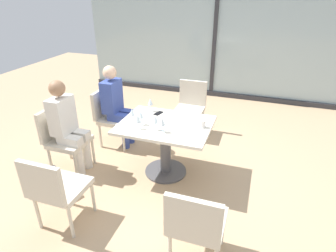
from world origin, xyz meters
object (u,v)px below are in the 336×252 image
chair_far_left (111,114)px  wine_glass_4 (138,119)px  wine_glass_1 (132,112)px  handbag_0 (56,182)px  chair_near_window (190,105)px  coffee_cup (202,124)px  cell_phone_on_table (158,113)px  chair_side_end (63,136)px  chair_front_right (196,223)px  wine_glass_2 (156,120)px  wine_glass_5 (162,122)px  wine_glass_3 (150,102)px  dining_table_main (165,137)px  wine_glass_0 (141,115)px  person_side_end (67,123)px  chair_front_left (55,188)px  person_far_left (116,103)px

chair_far_left → wine_glass_4: 1.15m
chair_far_left → wine_glass_1: bearing=-41.3°
handbag_0 → chair_near_window: bearing=84.5°
coffee_cup → cell_phone_on_table: bearing=162.2°
wine_glass_1 → chair_side_end: bearing=-164.7°
chair_front_right → cell_phone_on_table: (-0.91, 1.52, 0.24)m
wine_glass_4 → coffee_cup: size_ratio=2.06×
wine_glass_2 → wine_glass_5: size_ratio=1.00×
chair_side_end → wine_glass_5: (1.37, 0.11, 0.37)m
chair_near_window → wine_glass_4: (-0.27, -1.49, 0.37)m
wine_glass_1 → wine_glass_3: same height
chair_front_right → wine_glass_1: bearing=133.8°
dining_table_main → wine_glass_0: 0.45m
wine_glass_3 → wine_glass_5: bearing=-55.6°
wine_glass_3 → wine_glass_5: 0.65m
dining_table_main → chair_near_window: (0.00, 1.26, -0.04)m
wine_glass_4 → wine_glass_5: 0.30m
wine_glass_0 → person_side_end: bearing=-167.3°
chair_front_left → person_side_end: person_side_end is taller
dining_table_main → wine_glass_4: wine_glass_4 is taller
chair_front_left → chair_side_end: bearing=123.7°
wine_glass_1 → wine_glass_2: size_ratio=1.00×
wine_glass_5 → wine_glass_4: bearing=-177.1°
person_side_end → wine_glass_3: (0.89, 0.65, 0.16)m
chair_front_right → handbag_0: bearing=166.5°
chair_far_left → cell_phone_on_table: bearing=-14.7°
wine_glass_5 → wine_glass_0: bearing=162.7°
handbag_0 → chair_side_end: bearing=135.8°
dining_table_main → chair_front_left: (-0.71, -1.26, -0.04)m
chair_front_right → person_far_left: person_far_left is taller
dining_table_main → handbag_0: (-1.13, -0.82, -0.39)m
chair_far_left → person_side_end: 0.87m
person_far_left → wine_glass_5: (1.00, -0.71, 0.16)m
person_side_end → wine_glass_3: bearing=35.9°
chair_side_end → chair_front_right: same height
coffee_cup → wine_glass_1: bearing=-171.0°
chair_near_window → wine_glass_2: size_ratio=4.70×
chair_far_left → wine_glass_2: bearing=-34.2°
dining_table_main → wine_glass_2: wine_glass_2 is taller
dining_table_main → wine_glass_1: bearing=-169.0°
dining_table_main → wine_glass_3: bearing=136.1°
chair_front_right → cell_phone_on_table: chair_front_right is taller
dining_table_main → wine_glass_4: (-0.27, -0.23, 0.33)m
wine_glass_0 → wine_glass_2: bearing=-18.5°
cell_phone_on_table → handbag_0: bearing=-114.4°
chair_front_left → wine_glass_2: size_ratio=4.70×
wine_glass_2 → coffee_cup: size_ratio=2.06×
chair_near_window → coffee_cup: chair_near_window is taller
person_side_end → person_far_left: bearing=72.6°
cell_phone_on_table → wine_glass_4: bearing=-82.2°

